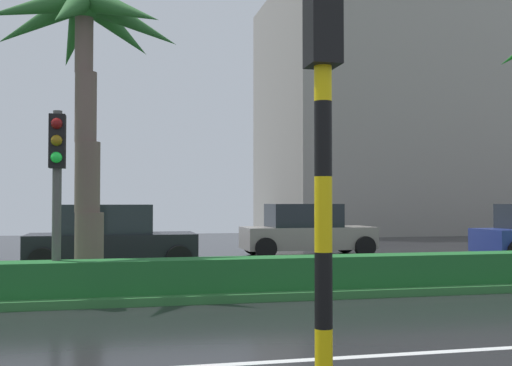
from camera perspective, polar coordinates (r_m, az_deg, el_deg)
name	(u,v)px	position (r m, az deg, el deg)	size (l,w,h in m)	color
palm_tree_centre_left	(85,45)	(13.39, -15.42, 12.09)	(3.99, 3.91, 6.26)	brown
traffic_signal_median_right	(57,168)	(11.62, -17.82, 1.36)	(0.28, 0.43, 3.28)	#4C4C47
traffic_signal_foreground	(322,92)	(5.66, 6.10, 8.29)	(0.28, 0.43, 4.04)	yellow
car_in_traffic_third	(110,239)	(16.71, -13.23, -5.01)	(4.30, 2.02, 1.72)	black
car_in_traffic_fourth	(306,231)	(20.62, 4.64, -4.41)	(4.30, 2.02, 1.72)	gray
building_far_right	(418,116)	(39.31, 14.62, 6.02)	(18.06, 11.08, 14.09)	gray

